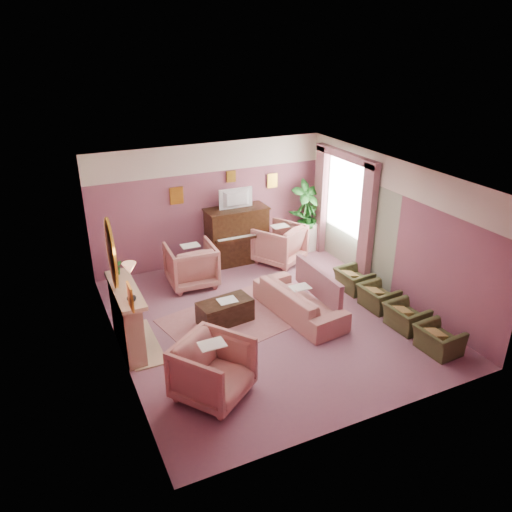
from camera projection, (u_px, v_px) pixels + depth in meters
name	position (u px, v px, depth m)	size (l,w,h in m)	color
floor	(268.00, 319.00, 9.50)	(5.50, 6.00, 0.01)	#8A586A
ceiling	(270.00, 176.00, 8.35)	(5.50, 6.00, 0.01)	white
wall_back	(211.00, 204.00, 11.40)	(5.50, 0.02, 2.80)	#72435E
wall_front	(373.00, 337.00, 6.45)	(5.50, 0.02, 2.80)	#72435E
wall_left	(113.00, 282.00, 7.86)	(0.02, 6.00, 2.80)	#72435E
wall_right	(392.00, 229.00, 9.99)	(0.02, 6.00, 2.80)	#72435E
picture_rail_band	(209.00, 158.00, 10.95)	(5.50, 0.01, 0.65)	#F1E3C9
stripe_panel	(352.00, 223.00, 11.19)	(0.01, 3.00, 2.15)	#9CAB8B
fireplace_surround	(127.00, 320.00, 8.44)	(0.30, 1.40, 1.10)	tan
fireplace_inset	(134.00, 326.00, 8.54)	(0.18, 0.72, 0.68)	black
fire_ember	(137.00, 334.00, 8.63)	(0.06, 0.54, 0.10)	orange
mantel_shelf	(125.00, 290.00, 8.22)	(0.40, 1.55, 0.07)	tan
hearth	(141.00, 344.00, 8.74)	(0.55, 1.50, 0.02)	tan
mirror_frame	(111.00, 254.00, 7.88)	(0.04, 0.72, 1.20)	gold
mirror_glass	(113.00, 253.00, 7.89)	(0.01, 0.60, 1.06)	silver
sconce_shade	(129.00, 268.00, 6.97)	(0.20, 0.20, 0.16)	#FCAB76
piano	(237.00, 236.00, 11.64)	(1.40, 0.60, 1.30)	black
piano_keyshelf	(243.00, 238.00, 11.32)	(1.30, 0.12, 0.06)	black
piano_keys	(243.00, 237.00, 11.31)	(1.20, 0.08, 0.02)	white
piano_top	(236.00, 209.00, 11.37)	(1.45, 0.65, 0.04)	black
television	(237.00, 197.00, 11.21)	(0.80, 0.12, 0.48)	black
print_back_left	(177.00, 196.00, 10.93)	(0.30, 0.03, 0.38)	gold
print_back_right	(272.00, 181.00, 11.81)	(0.26, 0.03, 0.34)	gold
print_back_mid	(231.00, 177.00, 11.32)	(0.22, 0.03, 0.26)	gold
print_left_wall	(130.00, 297.00, 6.76)	(0.03, 0.28, 0.36)	gold
window_blind	(347.00, 194.00, 11.13)	(0.03, 1.40, 1.80)	silver
curtain_left	(367.00, 224.00, 10.50)	(0.16, 0.34, 2.60)	#8E565F
curtain_right	(321.00, 200.00, 12.02)	(0.16, 0.34, 2.60)	#8E565F
pelmet	(346.00, 156.00, 10.74)	(0.16, 2.20, 0.16)	#8E565F
mantel_plant	(118.00, 267.00, 8.60)	(0.16, 0.16, 0.28)	#1F6720
mantel_vase	(131.00, 297.00, 7.76)	(0.16, 0.16, 0.16)	#F1E3C9
area_rug	(234.00, 319.00, 9.49)	(2.50, 1.80, 0.01)	#9E5E60
coffee_table	(225.00, 312.00, 9.32)	(1.00, 0.50, 0.45)	black
table_paper	(227.00, 300.00, 9.24)	(0.35, 0.28, 0.01)	silver
sofa	(300.00, 295.00, 9.49)	(0.69, 2.07, 0.84)	tan
sofa_throw	(318.00, 283.00, 9.57)	(0.10, 1.57, 0.58)	#8E565F
floral_armchair_left	(191.00, 263.00, 10.61)	(0.98, 0.98, 1.02)	tan
floral_armchair_right	(279.00, 242.00, 11.65)	(0.98, 0.98, 1.02)	tan
floral_armchair_front	(213.00, 367.00, 7.31)	(0.98, 0.98, 1.02)	tan
olive_chair_a	(439.00, 336.00, 8.42)	(0.50, 0.71, 0.61)	#424825
olive_chair_b	(406.00, 313.00, 9.10)	(0.50, 0.71, 0.61)	#424825
olive_chair_c	(378.00, 294.00, 9.78)	(0.50, 0.71, 0.61)	#424825
olive_chair_d	(354.00, 277.00, 10.45)	(0.50, 0.71, 0.61)	#424825
side_table	(307.00, 236.00, 12.46)	(0.52, 0.52, 0.70)	white
side_plant_big	(308.00, 216.00, 12.25)	(0.30, 0.30, 0.34)	#1F6720
side_plant_small	(314.00, 218.00, 12.22)	(0.16, 0.16, 0.28)	#1F6720
palm_pot	(305.00, 244.00, 12.45)	(0.34, 0.34, 0.34)	#9C5A3D
palm_plant	(306.00, 210.00, 12.08)	(0.76, 0.76, 1.44)	#1F6720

